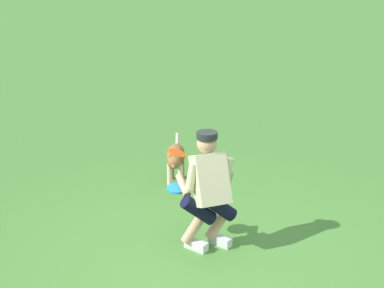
{
  "coord_description": "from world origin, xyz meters",
  "views": [
    {
      "loc": [
        -3.11,
        4.16,
        3.15
      ],
      "look_at": [
        0.77,
        -0.96,
        0.9
      ],
      "focal_mm": 54.59,
      "sensor_mm": 36.0,
      "label": 1
    }
  ],
  "objects_px": {
    "person": "(209,188)",
    "dog": "(176,158)",
    "frisbee_held": "(177,188)",
    "frisbee_flying": "(177,153)"
  },
  "relations": [
    {
      "from": "person",
      "to": "dog",
      "type": "height_order",
      "value": "person"
    },
    {
      "from": "person",
      "to": "frisbee_held",
      "type": "xyz_separation_m",
      "value": [
        0.38,
        0.05,
        -0.09
      ]
    },
    {
      "from": "dog",
      "to": "frisbee_held",
      "type": "distance_m",
      "value": 1.51
    },
    {
      "from": "person",
      "to": "frisbee_flying",
      "type": "xyz_separation_m",
      "value": [
        1.2,
        -0.97,
        -0.17
      ]
    },
    {
      "from": "person",
      "to": "frisbee_held",
      "type": "height_order",
      "value": "person"
    },
    {
      "from": "person",
      "to": "dog",
      "type": "xyz_separation_m",
      "value": [
        1.33,
        -1.1,
        -0.3
      ]
    },
    {
      "from": "frisbee_flying",
      "to": "frisbee_held",
      "type": "xyz_separation_m",
      "value": [
        -0.82,
        1.02,
        0.08
      ]
    },
    {
      "from": "dog",
      "to": "frisbee_flying",
      "type": "relative_size",
      "value": 3.71
    },
    {
      "from": "frisbee_flying",
      "to": "frisbee_held",
      "type": "distance_m",
      "value": 1.31
    },
    {
      "from": "dog",
      "to": "frisbee_held",
      "type": "bearing_deg",
      "value": 4.01
    }
  ]
}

